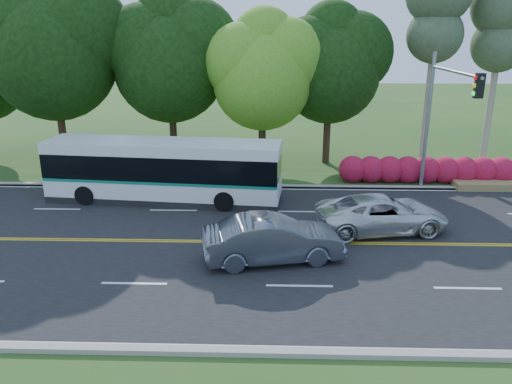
{
  "coord_description": "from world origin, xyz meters",
  "views": [
    {
      "loc": [
        -1.5,
        -18.18,
        8.13
      ],
      "look_at": [
        -2.1,
        2.0,
        1.45
      ],
      "focal_mm": 35.0,
      "sensor_mm": 36.0,
      "label": 1
    }
  ],
  "objects_px": {
    "transit_bus": "(164,171)",
    "sedan": "(273,239)",
    "traffic_signal": "(442,105)",
    "suv": "(382,214)"
  },
  "relations": [
    {
      "from": "transit_bus",
      "to": "sedan",
      "type": "bearing_deg",
      "value": -45.33
    },
    {
      "from": "traffic_signal",
      "to": "sedan",
      "type": "xyz_separation_m",
      "value": [
        -7.87,
        -7.02,
        -3.82
      ]
    },
    {
      "from": "transit_bus",
      "to": "sedan",
      "type": "xyz_separation_m",
      "value": [
        5.3,
        -6.55,
        -0.63
      ]
    },
    {
      "from": "traffic_signal",
      "to": "transit_bus",
      "type": "relative_size",
      "value": 0.61
    },
    {
      "from": "traffic_signal",
      "to": "transit_bus",
      "type": "bearing_deg",
      "value": -177.96
    },
    {
      "from": "sedan",
      "to": "suv",
      "type": "distance_m",
      "value": 5.42
    },
    {
      "from": "sedan",
      "to": "traffic_signal",
      "type": "bearing_deg",
      "value": -60.08
    },
    {
      "from": "transit_bus",
      "to": "sedan",
      "type": "relative_size",
      "value": 2.28
    },
    {
      "from": "traffic_signal",
      "to": "sedan",
      "type": "distance_m",
      "value": 11.22
    },
    {
      "from": "transit_bus",
      "to": "suv",
      "type": "relative_size",
      "value": 2.12
    }
  ]
}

